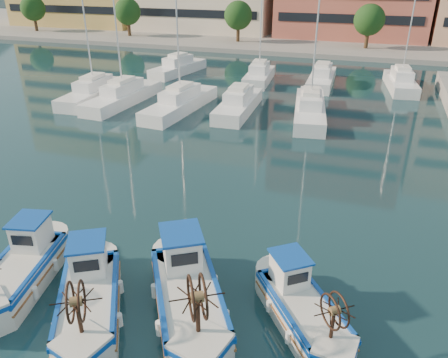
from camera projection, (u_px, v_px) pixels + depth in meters
The scene contains 6 objects.
ground at pixel (159, 312), 14.65m from camera, with size 300.00×300.00×0.00m, color #1B3F48.
yacht_marina at pixel (260, 91), 38.70m from camera, with size 39.75×21.97×11.50m.
fishing_boat_a at pixel (22, 267), 15.62m from camera, with size 2.70×4.52×2.74m.
fishing_boat_b at pixel (89, 296), 14.22m from camera, with size 3.77×4.67×2.83m.
fishing_boat_c at pixel (188, 292), 14.28m from camera, with size 4.22×5.10×3.11m.
fishing_boat_d at pixel (301, 306), 13.94m from camera, with size 3.65×4.05×2.52m.
Camera 1 is at (5.70, -9.88, 10.45)m, focal length 35.00 mm.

